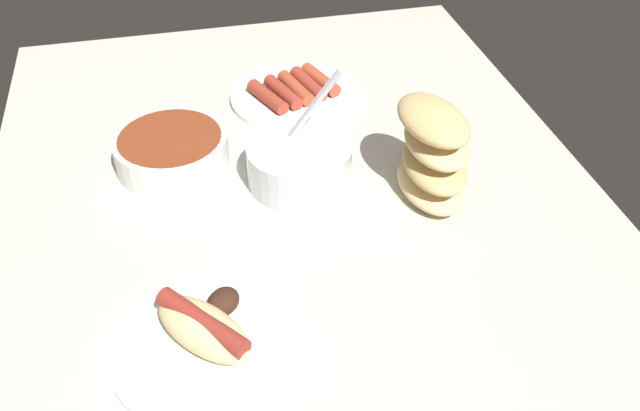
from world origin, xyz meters
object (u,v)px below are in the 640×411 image
plate_sausages (296,93)px  bowl_chili (172,150)px  bread_stack (433,153)px  bowl_coleslaw (299,162)px  plate_hotdog_assembled (206,335)px

plate_sausages → bowl_chili: bearing=123.5°
plate_sausages → bread_stack: (-30.58, -13.89, 6.13)cm
bread_stack → bowl_coleslaw: size_ratio=1.00×
bowl_chili → plate_sausages: size_ratio=0.75×
bowl_chili → plate_hotdog_assembled: plate_hotdog_assembled is taller
bread_stack → plate_hotdog_assembled: (-20.94, 35.00, -5.35)cm
plate_sausages → bread_stack: bread_stack is taller
plate_sausages → plate_hotdog_assembled: bearing=157.7°
bread_stack → bowl_coleslaw: (7.11, 18.06, -3.59)cm
bowl_chili → plate_hotdog_assembled: bearing=-177.7°
plate_hotdog_assembled → bowl_chili: bearing=2.3°
plate_hotdog_assembled → bowl_coleslaw: bowl_coleslaw is taller
bowl_chili → bread_stack: 39.92cm
plate_sausages → bread_stack: bearing=-155.6°
bowl_chili → bowl_coleslaw: bearing=-114.9°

